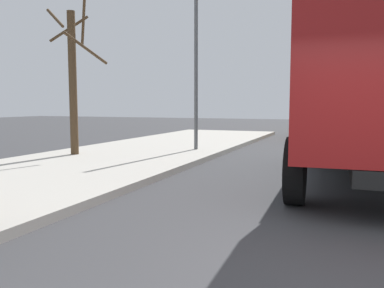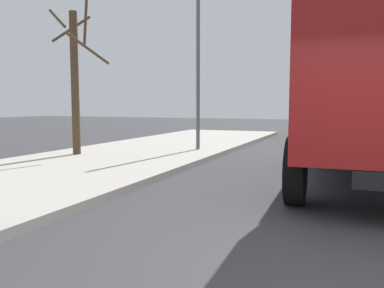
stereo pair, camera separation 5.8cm
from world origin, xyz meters
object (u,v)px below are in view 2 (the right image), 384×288
Objects in this scene: dump_truck_gray at (373,105)px; bare_tree at (75,76)px; dump_truck_yellow at (381,104)px; dump_truck_blue at (339,104)px; street_light_pole at (198,67)px; dump_truck_orange at (343,104)px.

dump_truck_gray is 1.52× the size of bare_tree.
bare_tree is (0.93, 7.91, 0.82)m from dump_truck_gray.
dump_truck_yellow is 1.51× the size of bare_tree.
dump_truck_gray is 1.00× the size of dump_truck_blue.
dump_truck_yellow is at bearing -27.83° from bare_tree.
dump_truck_blue is (12.32, 2.79, 0.00)m from dump_truck_yellow.
bare_tree is (-17.06, 9.01, 0.82)m from dump_truck_yellow.
street_light_pole reaches higher than bare_tree.
dump_truck_yellow is 15.82m from street_light_pole.
dump_truck_gray is at bearing -124.47° from street_light_pole.
dump_truck_blue is 1.33× the size of street_light_pole.
dump_truck_gray is 30.35m from dump_truck_blue.
dump_truck_blue is 1.53× the size of bare_tree.
dump_truck_orange is 20.22m from dump_truck_blue.
dump_truck_orange is 8.11m from dump_truck_yellow.
bare_tree is 0.87× the size of street_light_pole.
bare_tree reaches higher than dump_truck_gray.
street_light_pole is at bearing 172.82° from dump_truck_blue.
dump_truck_blue is at bearing 2.50° from dump_truck_orange.
dump_truck_orange is 0.99× the size of dump_truck_blue.
bare_tree is at bearing 142.25° from dump_truck_orange.
street_light_pole is (2.55, -2.84, 0.38)m from bare_tree.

